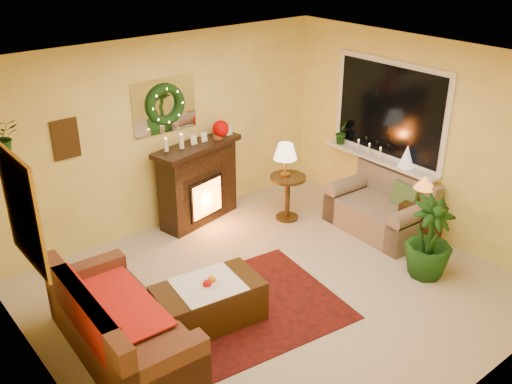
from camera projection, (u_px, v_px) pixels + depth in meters
floor at (275, 292)px, 6.54m from camera, size 5.00×5.00×0.00m
ceiling at (279, 67)px, 5.43m from camera, size 5.00×5.00×0.00m
wall_back at (166, 134)px, 7.56m from camera, size 5.00×5.00×0.00m
wall_front at (468, 286)px, 4.41m from camera, size 5.00×5.00×0.00m
wall_left at (42, 274)px, 4.56m from camera, size 4.50×4.50×0.00m
wall_right at (422, 139)px, 7.41m from camera, size 4.50×4.50×0.00m
area_rug at (236, 311)px, 6.23m from camera, size 2.42×1.94×0.01m
sofa at (121, 316)px, 5.47m from camera, size 0.91×1.92×0.81m
red_throw at (112, 306)px, 5.56m from camera, size 0.77×1.25×0.02m
fireplace at (198, 184)px, 7.93m from camera, size 1.23×0.61×1.08m
poinsettia at (221, 129)px, 7.78m from camera, size 0.23×0.23×0.23m
mantel_candle_a at (166, 145)px, 7.32m from camera, size 0.06×0.06×0.17m
mantel_candle_b at (181, 141)px, 7.44m from camera, size 0.06×0.06×0.19m
mantel_mirror at (164, 106)px, 7.38m from camera, size 0.92×0.02×0.72m
wreath at (166, 105)px, 7.34m from camera, size 0.55×0.11×0.55m
wall_art at (66, 139)px, 6.67m from camera, size 0.32×0.03×0.48m
gold_mirror at (22, 210)px, 4.59m from camera, size 0.03×0.84×1.00m
hanging_plant at (4, 154)px, 5.10m from camera, size 0.33×0.28×0.36m
loveseat at (380, 203)px, 7.70m from camera, size 0.86×1.40×0.79m
window_frame at (389, 111)px, 7.68m from camera, size 0.03×1.86×1.36m
window_glass at (389, 111)px, 7.68m from camera, size 0.02×1.70×1.22m
window_sill at (380, 159)px, 7.92m from camera, size 0.22×1.86×0.04m
mini_tree at (407, 156)px, 7.55m from camera, size 0.21×0.21×0.32m
sill_plant at (342, 131)px, 8.33m from camera, size 0.25×0.20×0.46m
side_table_round at (287, 198)px, 8.05m from camera, size 0.63×0.63×0.66m
lamp_cream at (285, 161)px, 7.81m from camera, size 0.33×0.33×0.50m
end_table_square at (420, 223)px, 7.50m from camera, size 0.50×0.50×0.55m
lamp_tiffany at (424, 188)px, 7.34m from camera, size 0.28×0.28×0.41m
coffee_table at (209, 305)px, 5.98m from camera, size 1.18×0.75×0.46m
fruit_bowl at (210, 286)px, 5.88m from camera, size 0.24×0.24×0.05m
floor_palm at (429, 242)px, 6.69m from camera, size 1.87×1.87×2.97m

